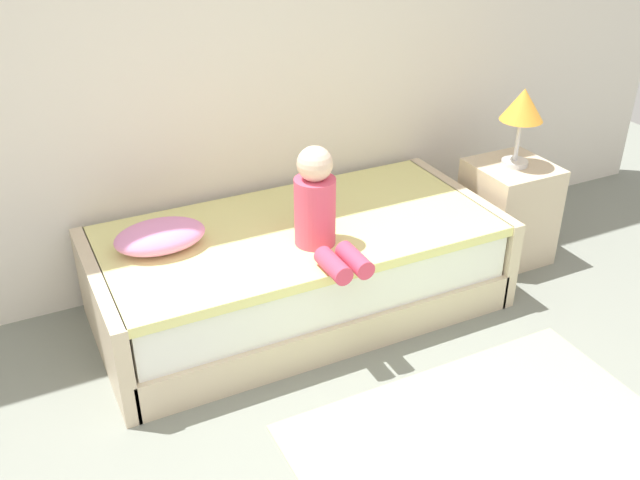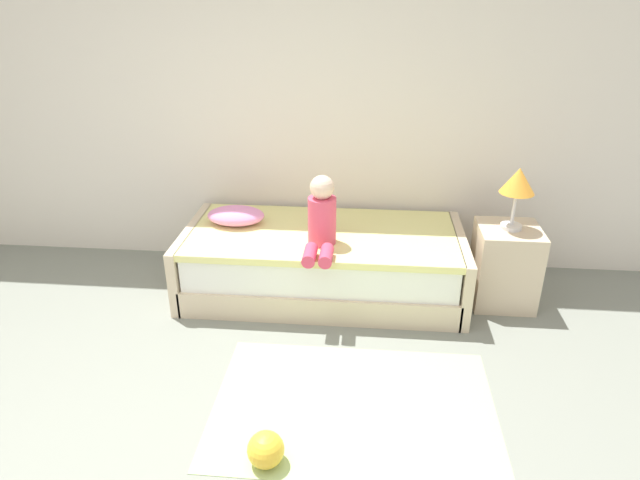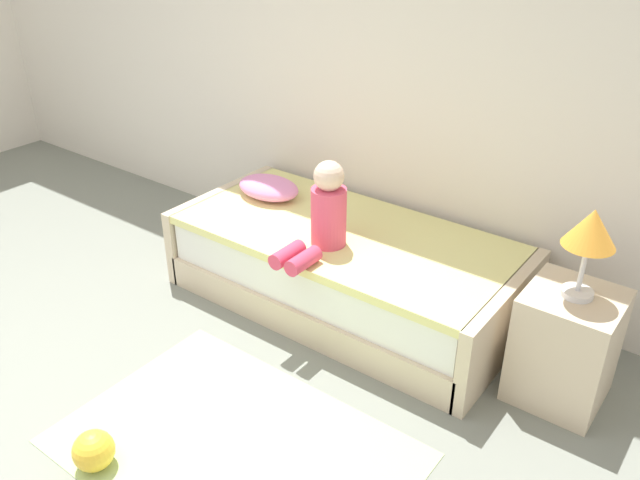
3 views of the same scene
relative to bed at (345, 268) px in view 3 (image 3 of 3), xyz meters
The scene contains 8 objects.
wall_rear 1.49m from the bed, 137.15° to the left, with size 7.20×0.10×2.90m, color silver.
bed is the anchor object (origin of this frame).
nightstand 1.35m from the bed, ahead, with size 0.44×0.44×0.60m, color beige.
table_lamp 1.52m from the bed, ahead, with size 0.24×0.24×0.45m.
child_figure 0.51m from the bed, 88.07° to the right, with size 0.20×0.51×0.50m.
pillow 0.76m from the bed, behind, with size 0.44×0.30×0.13m, color #EA8CC6.
toy_ball 1.76m from the bed, 94.34° to the right, with size 0.19×0.19×0.19m, color yellow.
area_rug 1.35m from the bed, 77.39° to the right, with size 1.60×1.10×0.01m, color #B2D189.
Camera 3 is at (2.57, -0.81, 2.29)m, focal length 36.57 mm.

